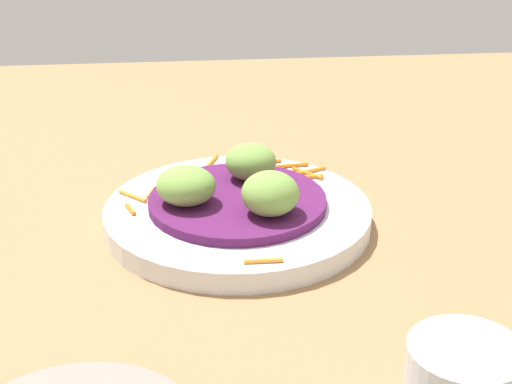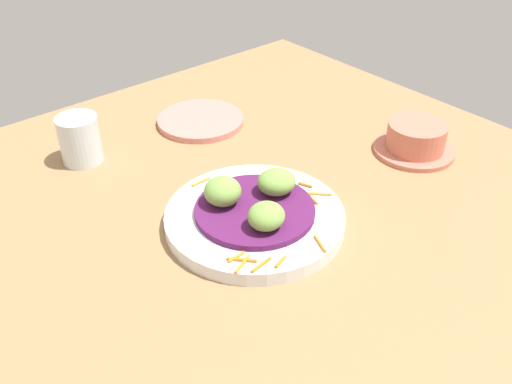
# 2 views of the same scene
# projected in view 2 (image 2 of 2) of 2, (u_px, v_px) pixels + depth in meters

# --- Properties ---
(table_surface) EXTENTS (1.10, 1.10, 0.02)m
(table_surface) POSITION_uv_depth(u_px,v_px,m) (260.00, 253.00, 0.76)
(table_surface) COLOR #936D47
(table_surface) RESTS_ON ground
(main_plate) EXTENTS (0.25, 0.25, 0.02)m
(main_plate) POSITION_uv_depth(u_px,v_px,m) (255.00, 218.00, 0.79)
(main_plate) COLOR silver
(main_plate) RESTS_ON table_surface
(cabbage_bed) EXTENTS (0.16, 0.16, 0.01)m
(cabbage_bed) POSITION_uv_depth(u_px,v_px,m) (255.00, 210.00, 0.78)
(cabbage_bed) COLOR #51194C
(cabbage_bed) RESTS_ON main_plate
(carrot_garnish) EXTENTS (0.23, 0.21, 0.00)m
(carrot_garnish) POSITION_uv_depth(u_px,v_px,m) (270.00, 230.00, 0.75)
(carrot_garnish) COLOR orange
(carrot_garnish) RESTS_ON main_plate
(guac_scoop_left) EXTENTS (0.05, 0.05, 0.04)m
(guac_scoop_left) POSITION_uv_depth(u_px,v_px,m) (268.00, 217.00, 0.73)
(guac_scoop_left) COLOR #759E47
(guac_scoop_left) RESTS_ON cabbage_bed
(guac_scoop_center) EXTENTS (0.07, 0.07, 0.03)m
(guac_scoop_center) POSITION_uv_depth(u_px,v_px,m) (277.00, 182.00, 0.80)
(guac_scoop_center) COLOR #759E47
(guac_scoop_center) RESTS_ON cabbage_bed
(guac_scoop_right) EXTENTS (0.05, 0.05, 0.04)m
(guac_scoop_right) POSITION_uv_depth(u_px,v_px,m) (220.00, 192.00, 0.78)
(guac_scoop_right) COLOR #759E47
(guac_scoop_right) RESTS_ON cabbage_bed
(side_plate_small) EXTENTS (0.16, 0.16, 0.01)m
(side_plate_small) POSITION_uv_depth(u_px,v_px,m) (201.00, 120.00, 1.04)
(side_plate_small) COLOR tan
(side_plate_small) RESTS_ON table_surface
(terracotta_bowl) EXTENTS (0.13, 0.13, 0.05)m
(terracotta_bowl) POSITION_uv_depth(u_px,v_px,m) (416.00, 140.00, 0.94)
(terracotta_bowl) COLOR #C66B56
(terracotta_bowl) RESTS_ON table_surface
(water_glass) EXTENTS (0.07, 0.07, 0.08)m
(water_glass) POSITION_uv_depth(u_px,v_px,m) (80.00, 139.00, 0.91)
(water_glass) COLOR silver
(water_glass) RESTS_ON table_surface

